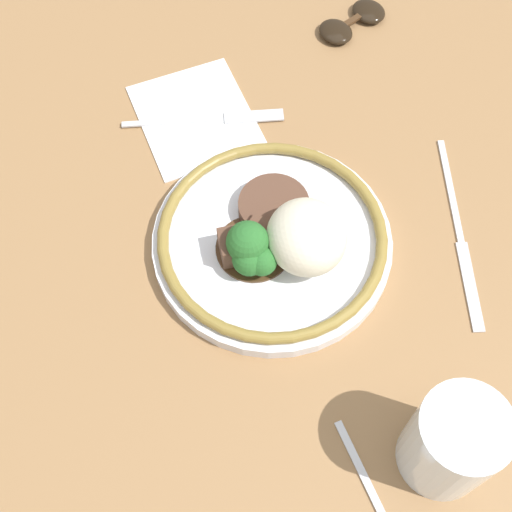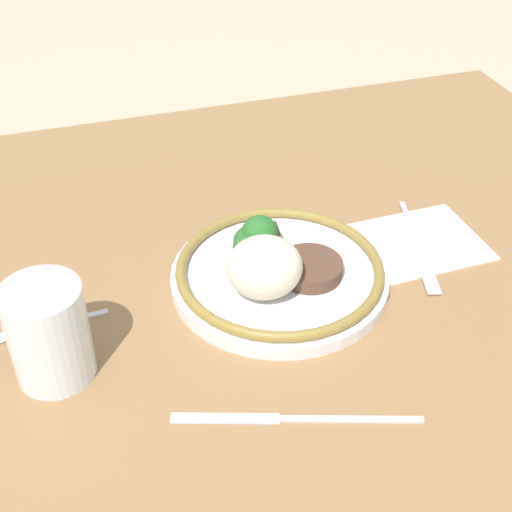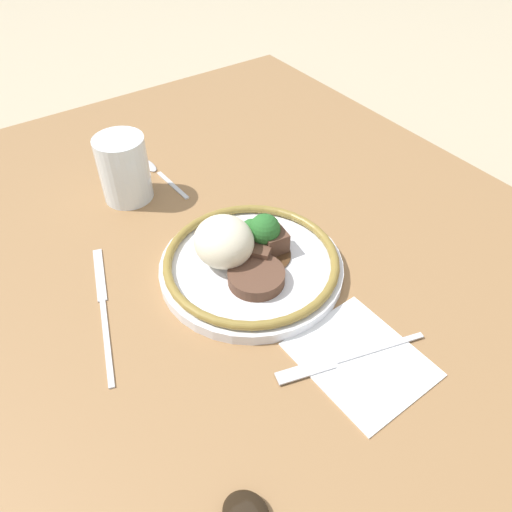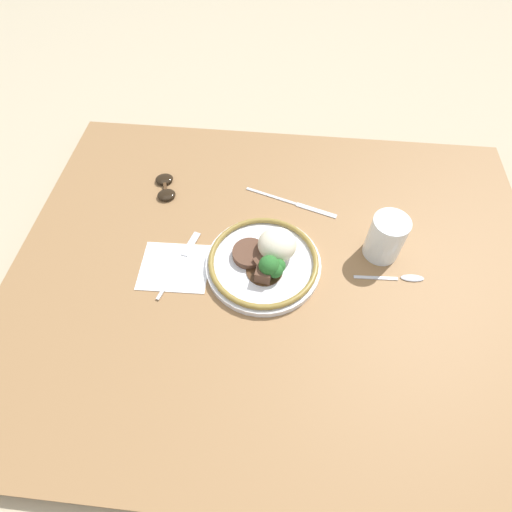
# 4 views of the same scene
# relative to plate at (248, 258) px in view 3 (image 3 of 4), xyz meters

# --- Properties ---
(ground_plane) EXTENTS (8.00, 8.00, 0.00)m
(ground_plane) POSITION_rel_plate_xyz_m (0.02, -0.01, -0.05)
(ground_plane) COLOR tan
(dining_table) EXTENTS (1.14, 0.92, 0.03)m
(dining_table) POSITION_rel_plate_xyz_m (0.02, -0.01, -0.04)
(dining_table) COLOR olive
(dining_table) RESTS_ON ground
(napkin) EXTENTS (0.15, 0.13, 0.00)m
(napkin) POSITION_rel_plate_xyz_m (-0.20, -0.02, -0.02)
(napkin) COLOR white
(napkin) RESTS_ON dining_table
(plate) EXTENTS (0.25, 0.25, 0.08)m
(plate) POSITION_rel_plate_xyz_m (0.00, 0.00, 0.00)
(plate) COLOR white
(plate) RESTS_ON dining_table
(juice_glass) EXTENTS (0.08, 0.08, 0.10)m
(juice_glass) POSITION_rel_plate_xyz_m (0.25, 0.06, 0.03)
(juice_glass) COLOR yellow
(juice_glass) RESTS_ON dining_table
(fork) EXTENTS (0.06, 0.18, 0.00)m
(fork) POSITION_rel_plate_xyz_m (-0.18, 0.00, -0.02)
(fork) COLOR silver
(fork) RESTS_ON napkin
(knife) EXTENTS (0.23, 0.08, 0.00)m
(knife) POSITION_rel_plate_xyz_m (0.05, 0.19, -0.02)
(knife) COLOR silver
(knife) RESTS_ON dining_table
(spoon) EXTENTS (0.15, 0.02, 0.01)m
(spoon) POSITION_rel_plate_xyz_m (0.29, -0.00, -0.02)
(spoon) COLOR silver
(spoon) RESTS_ON dining_table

